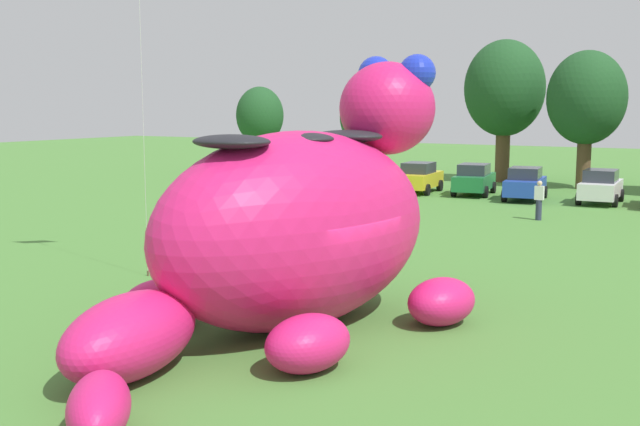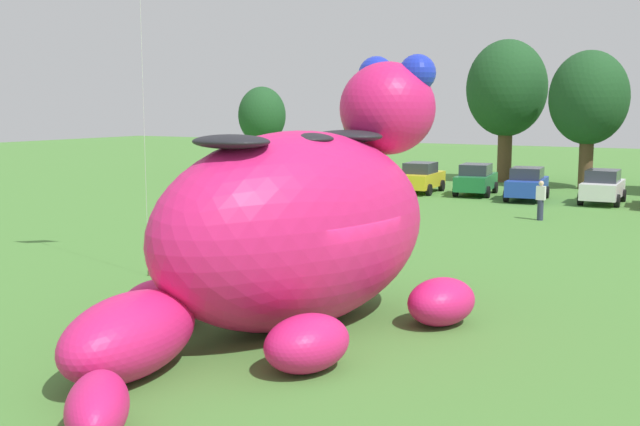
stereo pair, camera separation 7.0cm
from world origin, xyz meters
name	(u,v)px [view 1 (the left image)]	position (x,y,z in m)	size (l,w,h in m)	color
ground_plane	(333,333)	(0.00, 0.00, 0.00)	(160.00, 160.00, 0.00)	#4C8438
giant_inflatable_creature	(298,226)	(-1.00, 0.20, 2.26)	(7.12, 12.39, 6.17)	#E01E6B
car_orange	(363,174)	(-12.63, 26.73, 0.86)	(2.17, 4.21, 1.72)	orange
car_yellow	(419,177)	(-8.91, 26.41, 0.86)	(2.22, 4.24, 1.72)	yellow
car_green	(474,179)	(-5.85, 26.89, 0.86)	(2.36, 4.29, 1.72)	#1E7238
car_blue	(525,184)	(-2.76, 25.91, 0.86)	(2.32, 4.28, 1.72)	#2347B7
car_white	(601,186)	(0.92, 26.40, 0.86)	(2.08, 4.17, 1.72)	white
tree_far_left	(260,116)	(-24.79, 33.89, 4.11)	(3.54, 3.54, 6.28)	brown
tree_left	(365,117)	(-16.14, 34.05, 4.07)	(3.51, 3.51, 6.22)	brown
tree_mid_left	(505,89)	(-6.68, 34.94, 5.92)	(5.10, 5.10, 9.05)	brown
tree_centre_left	(587,99)	(-1.25, 33.07, 5.29)	(4.56, 4.56, 8.09)	brown
spectator_near_inflatable	(539,201)	(-0.34, 19.10, 0.85)	(0.38, 0.26, 1.71)	#2D334C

